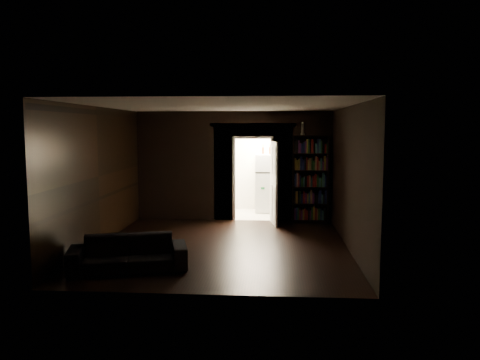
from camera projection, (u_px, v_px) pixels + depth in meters
name	position (u px, v px, depth m)	size (l,w,h in m)	color
ground	(222.00, 246.00, 9.41)	(5.50, 5.50, 0.00)	black
room_walls	(226.00, 160.00, 10.29)	(5.02, 5.61, 2.84)	black
kitchen_alcove	(254.00, 170.00, 13.08)	(2.20, 1.80, 2.60)	beige
sofa	(128.00, 248.00, 7.83)	(1.93, 0.84, 0.74)	black
bookshelf	(310.00, 179.00, 11.72)	(0.90, 0.32, 2.20)	black
refrigerator	(269.00, 183.00, 13.25)	(0.74, 0.68, 1.65)	silver
door	(274.00, 183.00, 11.52)	(0.85, 0.05, 2.05)	white
figurine	(303.00, 129.00, 11.66)	(0.11, 0.11, 0.32)	white
bottles	(270.00, 149.00, 13.05)	(0.67, 0.08, 0.27)	black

